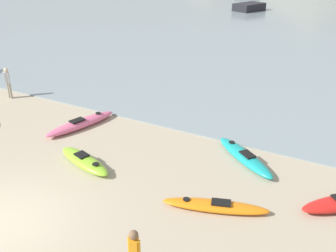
% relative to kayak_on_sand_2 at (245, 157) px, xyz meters
% --- Properties ---
extents(bay_water, '(160.00, 70.00, 0.06)m').
position_rel_kayak_on_sand_2_xyz_m(bay_water, '(-4.83, 36.03, -0.14)').
color(bay_water, gray).
rests_on(bay_water, ground_plane).
extents(kayak_on_sand_2, '(2.94, 2.46, 0.38)m').
position_rel_kayak_on_sand_2_xyz_m(kayak_on_sand_2, '(0.00, 0.00, 0.00)').
color(kayak_on_sand_2, teal).
rests_on(kayak_on_sand_2, ground_plane).
extents(kayak_on_sand_3, '(3.17, 1.59, 0.30)m').
position_rel_kayak_on_sand_2_xyz_m(kayak_on_sand_3, '(0.20, -3.17, -0.04)').
color(kayak_on_sand_3, orange).
rests_on(kayak_on_sand_3, ground_plane).
extents(kayak_on_sand_4, '(2.74, 1.43, 0.40)m').
position_rel_kayak_on_sand_2_xyz_m(kayak_on_sand_4, '(-4.84, -3.06, 0.01)').
color(kayak_on_sand_4, '#8CCC2D').
rests_on(kayak_on_sand_4, ground_plane).
extents(kayak_on_sand_5, '(1.46, 3.47, 0.40)m').
position_rel_kayak_on_sand_2_xyz_m(kayak_on_sand_5, '(-7.04, -0.66, 0.01)').
color(kayak_on_sand_5, '#E5668C').
rests_on(kayak_on_sand_5, ground_plane).
extents(person_near_waterline, '(0.32, 0.28, 1.57)m').
position_rel_kayak_on_sand_2_xyz_m(person_near_waterline, '(-12.45, 0.31, 0.73)').
color(person_near_waterline, gray).
rests_on(person_near_waterline, ground_plane).
extents(moored_boat_2, '(3.25, 3.99, 0.82)m').
position_rel_kayak_on_sand_2_xyz_m(moored_boat_2, '(-10.85, 32.97, 0.30)').
color(moored_boat_2, black).
rests_on(moored_boat_2, bay_water).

